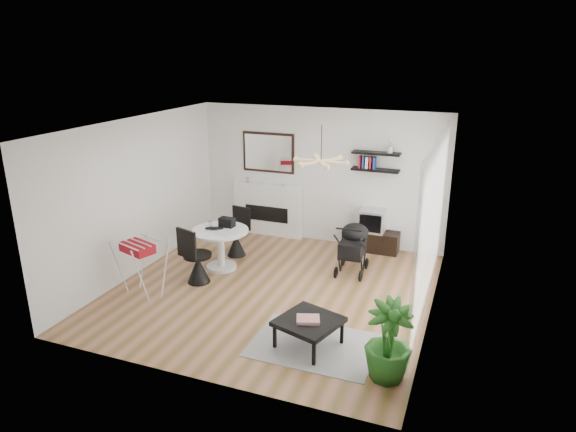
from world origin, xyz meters
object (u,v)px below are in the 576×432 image
at_px(crt_tv, 372,220).
at_px(coffee_table, 309,322).
at_px(tv_console, 371,241).
at_px(potted_plant, 389,341).
at_px(dining_table, 221,243).
at_px(fireplace, 268,203).
at_px(drying_rack, 142,267).
at_px(stroller, 353,250).

bearing_deg(crt_tv, coffee_table, -90.91).
distance_m(tv_console, potted_plant, 4.11).
height_order(dining_table, potted_plant, potted_plant).
bearing_deg(fireplace, coffee_table, -59.86).
bearing_deg(dining_table, drying_rack, -115.92).
bearing_deg(dining_table, tv_console, 37.78).
bearing_deg(coffee_table, crt_tv, 89.09).
xyz_separation_m(drying_rack, coffee_table, (2.95, -0.46, -0.14)).
bearing_deg(tv_console, coffee_table, -90.75).
bearing_deg(fireplace, stroller, -29.80).
bearing_deg(dining_table, fireplace, 87.13).
relative_size(fireplace, drying_rack, 2.32).
bearing_deg(potted_plant, fireplace, 128.82).
height_order(tv_console, dining_table, dining_table).
distance_m(fireplace, potted_plant, 5.24).
xyz_separation_m(tv_console, crt_tv, (0.01, -0.00, 0.42)).
xyz_separation_m(coffee_table, potted_plant, (1.10, -0.32, 0.15)).
relative_size(tv_console, coffee_table, 1.15).
relative_size(fireplace, stroller, 2.23).
bearing_deg(stroller, potted_plant, -70.45).
height_order(coffee_table, potted_plant, potted_plant).
distance_m(dining_table, potted_plant, 4.01).
bearing_deg(fireplace, drying_rack, -103.04).
height_order(tv_console, drying_rack, drying_rack).
bearing_deg(crt_tv, stroller, -95.21).
distance_m(stroller, potted_plant, 3.08).
relative_size(tv_console, dining_table, 1.07).
relative_size(fireplace, coffee_table, 2.30).
xyz_separation_m(tv_console, drying_rack, (-2.99, -3.18, 0.29)).
relative_size(drying_rack, stroller, 0.96).
bearing_deg(drying_rack, tv_console, 65.54).
height_order(dining_table, coffee_table, dining_table).
xyz_separation_m(fireplace, coffee_table, (2.18, -3.76, -0.33)).
distance_m(dining_table, stroller, 2.34).
xyz_separation_m(fireplace, dining_table, (-0.10, -1.93, -0.20)).
relative_size(dining_table, drying_rack, 1.08).
distance_m(fireplace, dining_table, 1.94).
xyz_separation_m(crt_tv, dining_table, (-2.34, -1.80, -0.13)).
bearing_deg(tv_console, stroller, -94.66).
height_order(fireplace, stroller, fireplace).
xyz_separation_m(dining_table, drying_rack, (-0.67, -1.37, 0.01)).
xyz_separation_m(crt_tv, stroller, (-0.10, -1.10, -0.20)).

